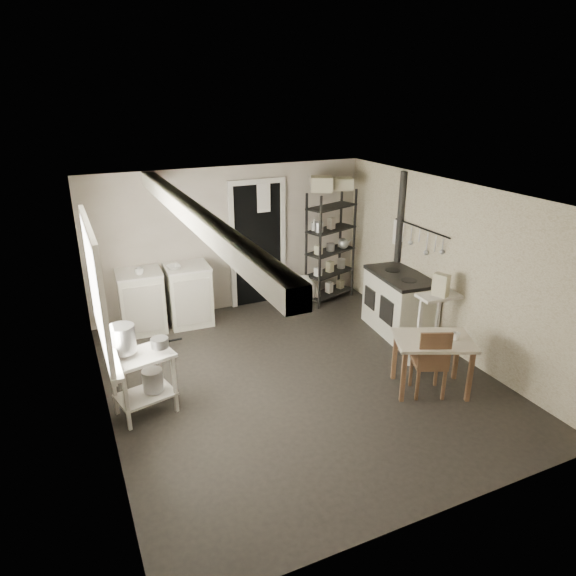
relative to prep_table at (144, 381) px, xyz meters
name	(u,v)px	position (x,y,z in m)	size (l,w,h in m)	color
floor	(298,377)	(1.86, -0.02, -0.40)	(5.00, 5.00, 0.00)	black
ceiling	(299,195)	(1.86, -0.02, 1.90)	(5.00, 5.00, 0.00)	white
wall_back	(231,240)	(1.86, 2.48, 0.75)	(4.50, 0.02, 2.30)	#B3A798
wall_front	(439,403)	(1.86, -2.52, 0.75)	(4.50, 0.02, 2.30)	#B3A798
wall_left	(97,327)	(-0.39, -0.02, 0.75)	(0.02, 5.00, 2.30)	#B3A798
wall_right	(449,267)	(4.11, -0.02, 0.75)	(0.02, 5.00, 2.30)	#B3A798
window	(94,287)	(-0.36, 0.18, 1.10)	(0.12, 1.76, 1.28)	silver
doorway	(258,246)	(2.31, 2.45, 0.60)	(0.96, 0.10, 2.08)	silver
ceiling_beam	(193,214)	(0.66, -0.02, 1.80)	(0.18, 5.00, 0.18)	silver
wallpaper_panel	(448,267)	(4.10, -0.02, 0.75)	(0.01, 5.00, 2.30)	beige
utensil_rail	(420,228)	(4.05, 0.58, 1.15)	(0.06, 1.20, 0.44)	silver
prep_table	(144,381)	(0.00, 0.00, 0.00)	(0.64, 0.46, 0.73)	silver
stockpot	(122,339)	(-0.17, 0.03, 0.54)	(0.28, 0.28, 0.30)	silver
saucepan	(160,343)	(0.20, -0.04, 0.45)	(0.19, 0.19, 0.10)	silver
bucket	(153,380)	(0.10, 0.01, -0.02)	(0.23, 0.23, 0.25)	silver
base_cabinets	(166,298)	(0.69, 2.16, 0.06)	(1.41, 0.60, 0.93)	beige
mixing_bowl	(173,267)	(0.83, 2.08, 0.55)	(0.28, 0.28, 0.07)	silver
counter_cup	(139,272)	(0.34, 2.04, 0.57)	(0.12, 0.12, 0.10)	silver
shelf_rack	(330,246)	(3.45, 2.08, 0.55)	(0.89, 0.34, 1.87)	black
shelf_jar	(314,223)	(3.15, 2.10, 0.97)	(0.09, 0.09, 0.20)	silver
storage_box_a	(321,182)	(3.28, 2.12, 1.61)	(0.34, 0.29, 0.23)	beige
storage_box_b	(343,182)	(3.66, 2.10, 1.59)	(0.30, 0.27, 0.19)	beige
stove	(398,304)	(3.78, 0.57, 0.04)	(0.63, 1.14, 0.89)	beige
stovepipe	(401,218)	(4.08, 1.08, 1.19)	(0.10, 0.10, 1.33)	black
side_ledge	(436,325)	(3.81, -0.22, 0.03)	(0.57, 0.30, 0.87)	silver
oats_box	(441,286)	(3.79, -0.25, 0.61)	(0.12, 0.20, 0.30)	beige
work_table	(431,361)	(3.18, -0.92, -0.02)	(0.89, 0.62, 0.67)	beige
table_cup	(457,330)	(3.40, -1.03, 0.40)	(0.09, 0.09, 0.09)	silver
chair	(429,356)	(3.10, -0.96, 0.08)	(0.36, 0.38, 0.87)	brown
flour_sack	(304,291)	(2.97, 2.05, -0.16)	(0.43, 0.37, 0.52)	white
floor_crock	(410,359)	(3.35, -0.32, -0.33)	(0.13, 0.13, 0.17)	silver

